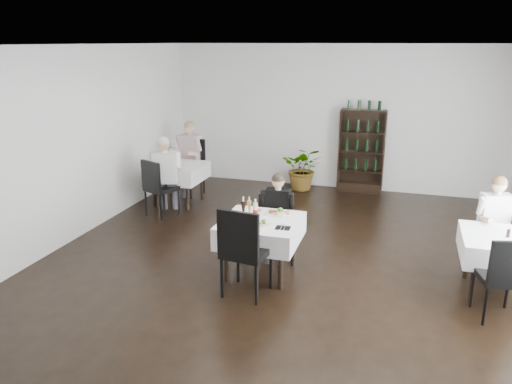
# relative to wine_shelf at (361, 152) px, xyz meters

# --- Properties ---
(room_shell) EXTENTS (9.00, 9.00, 9.00)m
(room_shell) POSITION_rel_wine_shelf_xyz_m (-0.60, -4.31, 0.65)
(room_shell) COLOR black
(room_shell) RESTS_ON ground
(wine_shelf) EXTENTS (0.90, 0.28, 1.75)m
(wine_shelf) POSITION_rel_wine_shelf_xyz_m (0.00, 0.00, 0.00)
(wine_shelf) COLOR black
(wine_shelf) RESTS_ON ground
(main_table) EXTENTS (1.03, 1.03, 0.77)m
(main_table) POSITION_rel_wine_shelf_xyz_m (-0.90, -4.31, -0.23)
(main_table) COLOR black
(main_table) RESTS_ON ground
(left_table) EXTENTS (0.98, 0.98, 0.77)m
(left_table) POSITION_rel_wine_shelf_xyz_m (-3.30, -1.81, -0.23)
(left_table) COLOR black
(left_table) RESTS_ON ground
(right_table) EXTENTS (0.98, 0.98, 0.77)m
(right_table) POSITION_rel_wine_shelf_xyz_m (2.10, -4.01, -0.23)
(right_table) COLOR black
(right_table) RESTS_ON ground
(potted_tree) EXTENTS (0.89, 0.79, 0.94)m
(potted_tree) POSITION_rel_wine_shelf_xyz_m (-1.17, -0.20, -0.38)
(potted_tree) COLOR #236121
(potted_tree) RESTS_ON ground
(main_chair_far) EXTENTS (0.51, 0.52, 0.87)m
(main_chair_far) POSITION_rel_wine_shelf_xyz_m (-1.02, -3.66, -0.35)
(main_chair_far) COLOR black
(main_chair_far) RESTS_ON ground
(main_chair_near) EXTENTS (0.59, 0.59, 1.16)m
(main_chair_near) POSITION_rel_wine_shelf_xyz_m (-0.92, -4.99, -0.18)
(main_chair_near) COLOR black
(main_chair_near) RESTS_ON ground
(left_chair_far) EXTENTS (0.63, 0.63, 1.14)m
(left_chair_far) POSITION_rel_wine_shelf_xyz_m (-3.33, -1.14, -0.20)
(left_chair_far) COLOR black
(left_chair_far) RESTS_ON ground
(left_chair_near) EXTENTS (0.63, 0.63, 1.05)m
(left_chair_near) POSITION_rel_wine_shelf_xyz_m (-3.31, -2.64, -0.25)
(left_chair_near) COLOR black
(left_chair_near) RESTS_ON ground
(right_chair_far) EXTENTS (0.44, 0.44, 0.94)m
(right_chair_far) POSITION_rel_wine_shelf_xyz_m (2.12, -3.22, -0.31)
(right_chair_far) COLOR black
(right_chair_far) RESTS_ON ground
(right_chair_near) EXTENTS (0.56, 0.56, 1.02)m
(right_chair_near) POSITION_rel_wine_shelf_xyz_m (2.01, -4.69, -0.27)
(right_chair_near) COLOR black
(right_chair_near) RESTS_ON ground
(diner_main) EXTENTS (0.48, 0.48, 1.26)m
(diner_main) POSITION_rel_wine_shelf_xyz_m (-0.83, -3.73, -0.12)
(diner_main) COLOR #3F3F46
(diner_main) RESTS_ON ground
(diner_left_far) EXTENTS (0.62, 0.66, 1.51)m
(diner_left_far) POSITION_rel_wine_shelf_xyz_m (-3.38, -1.14, 0.03)
(diner_left_far) COLOR #3F3F46
(diner_left_far) RESTS_ON ground
(diner_left_near) EXTENTS (0.62, 0.66, 1.45)m
(diner_left_near) POSITION_rel_wine_shelf_xyz_m (-3.23, -2.45, -0.01)
(diner_left_near) COLOR #3F3F46
(diner_left_near) RESTS_ON ground
(diner_right_far) EXTENTS (0.56, 0.60, 1.35)m
(diner_right_far) POSITION_rel_wine_shelf_xyz_m (2.10, -3.34, -0.07)
(diner_right_far) COLOR #3F3F46
(diner_right_far) RESTS_ON ground
(plate_far) EXTENTS (0.27, 0.27, 0.08)m
(plate_far) POSITION_rel_wine_shelf_xyz_m (-0.77, -4.02, -0.06)
(plate_far) COLOR white
(plate_far) RESTS_ON main_table
(plate_near) EXTENTS (0.33, 0.33, 0.08)m
(plate_near) POSITION_rel_wine_shelf_xyz_m (-0.86, -4.53, -0.06)
(plate_near) COLOR white
(plate_near) RESTS_ON main_table
(pilsner_dark) EXTENTS (0.07, 0.07, 0.31)m
(pilsner_dark) POSITION_rel_wine_shelf_xyz_m (-1.13, -4.34, 0.05)
(pilsner_dark) COLOR black
(pilsner_dark) RESTS_ON main_table
(pilsner_lager) EXTENTS (0.06, 0.06, 0.28)m
(pilsner_lager) POSITION_rel_wine_shelf_xyz_m (-1.09, -4.21, 0.04)
(pilsner_lager) COLOR gold
(pilsner_lager) RESTS_ON main_table
(coke_bottle) EXTENTS (0.07, 0.07, 0.26)m
(coke_bottle) POSITION_rel_wine_shelf_xyz_m (-1.00, -4.24, 0.03)
(coke_bottle) COLOR silver
(coke_bottle) RESTS_ON main_table
(napkin_cutlery) EXTENTS (0.20, 0.21, 0.02)m
(napkin_cutlery) POSITION_rel_wine_shelf_xyz_m (-0.55, -4.52, -0.07)
(napkin_cutlery) COLOR black
(napkin_cutlery) RESTS_ON main_table
(pepper_mill) EXTENTS (0.04, 0.04, 0.10)m
(pepper_mill) POSITION_rel_wine_shelf_xyz_m (2.13, -4.02, -0.03)
(pepper_mill) COLOR black
(pepper_mill) RESTS_ON right_table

